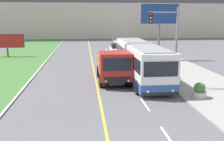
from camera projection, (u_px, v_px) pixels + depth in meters
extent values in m
cube|color=silver|center=(168.00, 138.00, 11.81)|extent=(0.12, 2.40, 0.01)
cube|color=silver|center=(145.00, 104.00, 16.29)|extent=(0.12, 2.40, 0.01)
cube|color=silver|center=(132.00, 85.00, 20.77)|extent=(0.12, 2.40, 0.01)
cube|color=silver|center=(123.00, 73.00, 25.25)|extent=(0.12, 2.40, 0.01)
cube|color=silver|center=(117.00, 65.00, 29.73)|extent=(0.12, 2.40, 0.01)
cube|color=silver|center=(113.00, 58.00, 34.21)|extent=(0.12, 2.40, 0.01)
cube|color=silver|center=(109.00, 54.00, 38.69)|extent=(0.12, 2.40, 0.01)
cube|color=silver|center=(107.00, 50.00, 43.17)|extent=(0.12, 2.40, 0.01)
cube|color=white|center=(150.00, 67.00, 19.84)|extent=(2.58, 5.94, 2.72)
cube|color=#2D519E|center=(149.00, 80.00, 20.04)|extent=(2.60, 5.96, 0.70)
cube|color=black|center=(150.00, 61.00, 19.76)|extent=(2.60, 5.46, 0.95)
cube|color=gray|center=(150.00, 48.00, 19.56)|extent=(2.19, 5.35, 0.08)
cube|color=white|center=(133.00, 54.00, 26.50)|extent=(2.58, 5.94, 2.72)
cube|color=#2D519E|center=(133.00, 64.00, 26.70)|extent=(2.60, 5.96, 0.70)
cube|color=black|center=(133.00, 50.00, 26.42)|extent=(2.60, 5.46, 0.95)
cube|color=gray|center=(133.00, 40.00, 26.22)|extent=(2.19, 5.35, 0.08)
cube|color=#474747|center=(140.00, 60.00, 23.17)|extent=(2.37, 0.90, 2.50)
cube|color=black|center=(161.00, 69.00, 16.85)|extent=(2.27, 0.04, 1.00)
cube|color=black|center=(160.00, 94.00, 17.17)|extent=(2.53, 0.06, 0.20)
sphere|color=#F4EAB2|center=(148.00, 92.00, 17.03)|extent=(0.20, 0.20, 0.20)
sphere|color=#F4EAB2|center=(173.00, 91.00, 17.21)|extent=(0.20, 0.20, 0.20)
cube|color=white|center=(162.00, 57.00, 16.69)|extent=(1.42, 0.04, 0.28)
cylinder|color=black|center=(138.00, 87.00, 18.32)|extent=(0.28, 1.00, 1.00)
cylinder|color=black|center=(172.00, 86.00, 18.58)|extent=(0.28, 1.00, 1.00)
cylinder|color=black|center=(129.00, 76.00, 21.79)|extent=(0.28, 1.00, 1.00)
cylinder|color=black|center=(158.00, 75.00, 22.05)|extent=(0.28, 1.00, 1.00)
cylinder|color=black|center=(120.00, 64.00, 27.18)|extent=(0.28, 1.00, 1.00)
cylinder|color=black|center=(143.00, 64.00, 27.44)|extent=(0.28, 1.00, 1.00)
cube|color=black|center=(113.00, 75.00, 22.34)|extent=(1.09, 6.00, 0.20)
cube|color=#AD231E|center=(115.00, 66.00, 20.31)|extent=(2.42, 2.33, 2.13)
cube|color=black|center=(117.00, 65.00, 19.10)|extent=(2.05, 0.04, 0.96)
cube|color=black|center=(117.00, 80.00, 19.32)|extent=(1.93, 0.06, 0.44)
sphere|color=silver|center=(106.00, 81.00, 19.24)|extent=(0.18, 0.18, 0.18)
sphere|color=silver|center=(128.00, 81.00, 19.41)|extent=(0.18, 0.18, 0.18)
cube|color=orange|center=(111.00, 70.00, 23.56)|extent=(2.30, 3.42, 0.12)
cube|color=orange|center=(99.00, 64.00, 23.33)|extent=(0.12, 3.42, 1.30)
cube|color=orange|center=(123.00, 64.00, 23.55)|extent=(0.12, 3.42, 1.30)
cube|color=orange|center=(113.00, 68.00, 21.84)|extent=(2.30, 0.12, 1.30)
cube|color=orange|center=(109.00, 61.00, 25.05)|extent=(2.30, 0.12, 1.30)
cube|color=orange|center=(113.00, 58.00, 21.68)|extent=(2.30, 0.12, 0.24)
cylinder|color=black|center=(101.00, 81.00, 20.19)|extent=(0.30, 1.04, 1.04)
cylinder|color=black|center=(130.00, 80.00, 20.42)|extent=(0.30, 1.04, 1.04)
cylinder|color=black|center=(99.00, 71.00, 23.63)|extent=(0.30, 1.04, 1.04)
cylinder|color=black|center=(123.00, 71.00, 23.86)|extent=(0.30, 1.04, 1.04)
cube|color=silver|center=(116.00, 50.00, 39.09)|extent=(1.80, 4.30, 0.61)
cube|color=black|center=(116.00, 46.00, 39.07)|extent=(1.53, 2.36, 0.65)
cylinder|color=black|center=(112.00, 52.00, 37.79)|extent=(0.18, 0.62, 0.62)
cylinder|color=black|center=(123.00, 52.00, 37.96)|extent=(0.18, 0.62, 0.62)
cylinder|color=black|center=(110.00, 50.00, 40.30)|extent=(0.18, 0.62, 0.62)
cylinder|color=black|center=(121.00, 50.00, 40.47)|extent=(0.18, 0.62, 0.62)
cylinder|color=slate|center=(176.00, 48.00, 19.71)|extent=(0.16, 0.16, 6.07)
cylinder|color=slate|center=(163.00, 12.00, 19.06)|extent=(2.20, 0.10, 0.10)
cube|color=black|center=(150.00, 18.00, 19.04)|extent=(0.28, 0.24, 0.80)
sphere|color=red|center=(151.00, 15.00, 18.87)|extent=(0.14, 0.14, 0.14)
sphere|color=orange|center=(151.00, 18.00, 18.92)|extent=(0.14, 0.14, 0.14)
sphere|color=green|center=(151.00, 21.00, 18.96)|extent=(0.14, 0.14, 0.14)
cylinder|color=#59595B|center=(159.00, 42.00, 32.74)|extent=(0.24, 0.24, 4.60)
cube|color=#333333|center=(160.00, 14.00, 32.05)|extent=(4.71, 0.20, 2.36)
cube|color=navy|center=(160.00, 14.00, 31.95)|extent=(4.55, 0.02, 2.20)
cylinder|color=#59595B|center=(8.00, 52.00, 35.56)|extent=(0.24, 0.24, 1.32)
cube|color=#333333|center=(7.00, 41.00, 35.26)|extent=(4.55, 0.20, 1.83)
cube|color=#AD1E1E|center=(7.00, 41.00, 35.15)|extent=(4.39, 0.02, 1.67)
cylinder|color=#B7B2A8|center=(199.00, 94.00, 17.44)|extent=(0.93, 0.93, 0.40)
sphere|color=#3D6B33|center=(200.00, 88.00, 17.35)|extent=(0.74, 0.74, 0.74)
cylinder|color=#B7B2A8|center=(175.00, 80.00, 21.32)|extent=(0.91, 0.91, 0.39)
sphere|color=#3D6B33|center=(175.00, 75.00, 21.23)|extent=(0.73, 0.73, 0.73)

